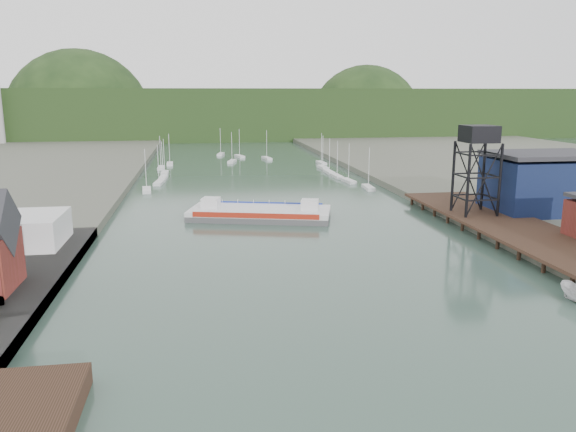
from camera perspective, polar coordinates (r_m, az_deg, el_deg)
name	(u,v)px	position (r m, az deg, el deg)	size (l,w,h in m)	color
ground	(403,416)	(45.66, 11.61, -19.27)	(600.00, 600.00, 0.00)	#2A423B
east_pier	(523,231)	(98.61, 22.77, -1.41)	(14.00, 70.00, 2.45)	black
white_shed	(0,231)	(93.22, -27.22, -1.35)	(18.00, 12.00, 4.50)	silver
lift_tower	(479,140)	(106.71, 18.81, 7.37)	(6.50, 6.50, 16.00)	black
blue_shed	(544,183)	(117.02, 24.59, 3.05)	(20.50, 14.50, 11.30)	#0C1739
marina_sailboats	(247,169)	(176.80, -4.23, 4.74)	(57.71, 92.65, 0.90)	silver
distant_hills	(216,116)	(337.95, -7.35, 10.02)	(500.00, 120.00, 80.00)	black
chain_ferry	(260,213)	(108.58, -2.87, 0.33)	(28.75, 17.47, 3.87)	#4C4B4E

